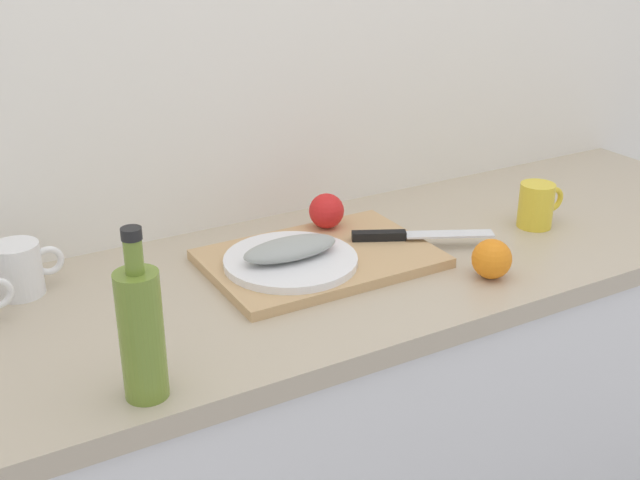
{
  "coord_description": "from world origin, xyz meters",
  "views": [
    {
      "loc": [
        -0.78,
        -1.2,
        1.57
      ],
      "look_at": [
        -0.08,
        0.03,
        0.95
      ],
      "focal_mm": 44.83,
      "sensor_mm": 36.0,
      "label": 1
    }
  ],
  "objects_px": {
    "cutting_board": "(320,259)",
    "coffee_mug_1": "(20,269)",
    "white_plate": "(291,261)",
    "olive_oil_bottle": "(141,331)",
    "coffee_mug_2": "(537,205)",
    "fish_fillet": "(290,249)",
    "chef_knife": "(405,235)"
  },
  "relations": [
    {
      "from": "cutting_board",
      "to": "coffee_mug_2",
      "type": "height_order",
      "value": "coffee_mug_2"
    },
    {
      "from": "fish_fillet",
      "to": "olive_oil_bottle",
      "type": "relative_size",
      "value": 0.73
    },
    {
      "from": "chef_knife",
      "to": "coffee_mug_1",
      "type": "distance_m",
      "value": 0.74
    },
    {
      "from": "coffee_mug_2",
      "to": "chef_knife",
      "type": "bearing_deg",
      "value": 172.1
    },
    {
      "from": "white_plate",
      "to": "coffee_mug_1",
      "type": "relative_size",
      "value": 2.05
    },
    {
      "from": "cutting_board",
      "to": "white_plate",
      "type": "relative_size",
      "value": 1.72
    },
    {
      "from": "coffee_mug_2",
      "to": "cutting_board",
      "type": "bearing_deg",
      "value": 172.47
    },
    {
      "from": "white_plate",
      "to": "coffee_mug_1",
      "type": "xyz_separation_m",
      "value": [
        -0.46,
        0.17,
        0.02
      ]
    },
    {
      "from": "white_plate",
      "to": "coffee_mug_1",
      "type": "distance_m",
      "value": 0.49
    },
    {
      "from": "fish_fillet",
      "to": "coffee_mug_2",
      "type": "bearing_deg",
      "value": -5.29
    },
    {
      "from": "chef_knife",
      "to": "fish_fillet",
      "type": "bearing_deg",
      "value": -155.5
    },
    {
      "from": "cutting_board",
      "to": "fish_fillet",
      "type": "xyz_separation_m",
      "value": [
        -0.07,
        -0.01,
        0.04
      ]
    },
    {
      "from": "cutting_board",
      "to": "fish_fillet",
      "type": "height_order",
      "value": "fish_fillet"
    },
    {
      "from": "white_plate",
      "to": "coffee_mug_2",
      "type": "relative_size",
      "value": 2.22
    },
    {
      "from": "coffee_mug_1",
      "to": "chef_knife",
      "type": "bearing_deg",
      "value": -13.97
    },
    {
      "from": "white_plate",
      "to": "olive_oil_bottle",
      "type": "relative_size",
      "value": 0.97
    },
    {
      "from": "cutting_board",
      "to": "coffee_mug_1",
      "type": "relative_size",
      "value": 3.52
    },
    {
      "from": "white_plate",
      "to": "olive_oil_bottle",
      "type": "bearing_deg",
      "value": -145.69
    },
    {
      "from": "coffee_mug_1",
      "to": "coffee_mug_2",
      "type": "relative_size",
      "value": 1.08
    },
    {
      "from": "cutting_board",
      "to": "coffee_mug_2",
      "type": "relative_size",
      "value": 3.81
    },
    {
      "from": "cutting_board",
      "to": "fish_fillet",
      "type": "bearing_deg",
      "value": -169.56
    },
    {
      "from": "chef_knife",
      "to": "coffee_mug_1",
      "type": "height_order",
      "value": "coffee_mug_1"
    },
    {
      "from": "chef_knife",
      "to": "coffee_mug_2",
      "type": "height_order",
      "value": "coffee_mug_2"
    },
    {
      "from": "white_plate",
      "to": "coffee_mug_1",
      "type": "bearing_deg",
      "value": 159.78
    },
    {
      "from": "coffee_mug_1",
      "to": "coffee_mug_2",
      "type": "bearing_deg",
      "value": -12.14
    },
    {
      "from": "white_plate",
      "to": "chef_knife",
      "type": "distance_m",
      "value": 0.26
    },
    {
      "from": "cutting_board",
      "to": "olive_oil_bottle",
      "type": "height_order",
      "value": "olive_oil_bottle"
    },
    {
      "from": "olive_oil_bottle",
      "to": "coffee_mug_1",
      "type": "relative_size",
      "value": 2.11
    },
    {
      "from": "fish_fillet",
      "to": "chef_knife",
      "type": "bearing_deg",
      "value": -2.06
    },
    {
      "from": "coffee_mug_2",
      "to": "olive_oil_bottle",
      "type": "bearing_deg",
      "value": -168.17
    },
    {
      "from": "fish_fillet",
      "to": "olive_oil_bottle",
      "type": "xyz_separation_m",
      "value": [
        -0.37,
        -0.25,
        0.05
      ]
    },
    {
      "from": "olive_oil_bottle",
      "to": "coffee_mug_1",
      "type": "height_order",
      "value": "olive_oil_bottle"
    }
  ]
}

